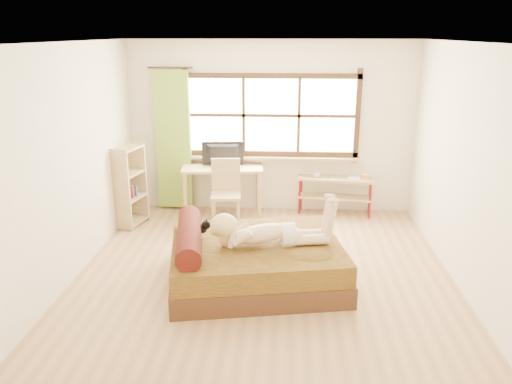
# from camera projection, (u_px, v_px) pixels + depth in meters

# --- Properties ---
(floor) EXTENTS (4.50, 4.50, 0.00)m
(floor) POSITION_uv_depth(u_px,v_px,m) (264.00, 269.00, 6.17)
(floor) COLOR #9E754C
(floor) RESTS_ON ground
(ceiling) EXTENTS (4.50, 4.50, 0.00)m
(ceiling) POSITION_uv_depth(u_px,v_px,m) (266.00, 42.00, 5.34)
(ceiling) COLOR white
(ceiling) RESTS_ON wall_back
(wall_back) EXTENTS (4.50, 0.00, 4.50)m
(wall_back) POSITION_uv_depth(u_px,v_px,m) (271.00, 128.00, 7.89)
(wall_back) COLOR silver
(wall_back) RESTS_ON floor
(wall_front) EXTENTS (4.50, 0.00, 4.50)m
(wall_front) POSITION_uv_depth(u_px,v_px,m) (251.00, 242.00, 3.61)
(wall_front) COLOR silver
(wall_front) RESTS_ON floor
(wall_left) EXTENTS (0.00, 4.50, 4.50)m
(wall_left) POSITION_uv_depth(u_px,v_px,m) (75.00, 161.00, 5.88)
(wall_left) COLOR silver
(wall_left) RESTS_ON floor
(wall_right) EXTENTS (0.00, 4.50, 4.50)m
(wall_right) POSITION_uv_depth(u_px,v_px,m) (464.00, 167.00, 5.62)
(wall_right) COLOR silver
(wall_right) RESTS_ON floor
(window) EXTENTS (2.80, 0.16, 1.46)m
(window) POSITION_uv_depth(u_px,v_px,m) (271.00, 118.00, 7.81)
(window) COLOR #FFEDBF
(window) RESTS_ON wall_back
(curtain) EXTENTS (0.55, 0.10, 2.20)m
(curtain) POSITION_uv_depth(u_px,v_px,m) (173.00, 141.00, 7.93)
(curtain) COLOR olive
(curtain) RESTS_ON wall_back
(bed) EXTENTS (2.20, 1.89, 0.74)m
(bed) POSITION_uv_depth(u_px,v_px,m) (252.00, 260.00, 5.80)
(bed) COLOR black
(bed) RESTS_ON floor
(woman) EXTENTS (1.42, 0.63, 0.59)m
(woman) POSITION_uv_depth(u_px,v_px,m) (269.00, 220.00, 5.59)
(woman) COLOR #D8B18B
(woman) RESTS_ON bed
(kitten) EXTENTS (0.31, 0.17, 0.23)m
(kitten) POSITION_uv_depth(u_px,v_px,m) (195.00, 228.00, 5.84)
(kitten) COLOR black
(kitten) RESTS_ON bed
(desk) EXTENTS (1.30, 0.68, 0.78)m
(desk) POSITION_uv_depth(u_px,v_px,m) (223.00, 173.00, 7.85)
(desk) COLOR tan
(desk) RESTS_ON floor
(monitor) EXTENTS (0.66, 0.14, 0.38)m
(monitor) POSITION_uv_depth(u_px,v_px,m) (223.00, 154.00, 7.81)
(monitor) COLOR black
(monitor) RESTS_ON desk
(chair) EXTENTS (0.48, 0.48, 0.98)m
(chair) POSITION_uv_depth(u_px,v_px,m) (226.00, 188.00, 7.55)
(chair) COLOR tan
(chair) RESTS_ON floor
(pipe_shelf) EXTENTS (1.23, 0.45, 0.68)m
(pipe_shelf) POSITION_uv_depth(u_px,v_px,m) (336.00, 187.00, 7.94)
(pipe_shelf) COLOR tan
(pipe_shelf) RESTS_ON floor
(cup) EXTENTS (0.13, 0.13, 0.09)m
(cup) POSITION_uv_depth(u_px,v_px,m) (317.00, 175.00, 7.89)
(cup) COLOR gray
(cup) RESTS_ON pipe_shelf
(book) EXTENTS (0.21, 0.27, 0.02)m
(book) POSITION_uv_depth(u_px,v_px,m) (348.00, 177.00, 7.87)
(book) COLOR gray
(book) RESTS_ON pipe_shelf
(bookshelf) EXTENTS (0.41, 0.58, 1.22)m
(bookshelf) POSITION_uv_depth(u_px,v_px,m) (129.00, 185.00, 7.43)
(bookshelf) COLOR tan
(bookshelf) RESTS_ON floor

